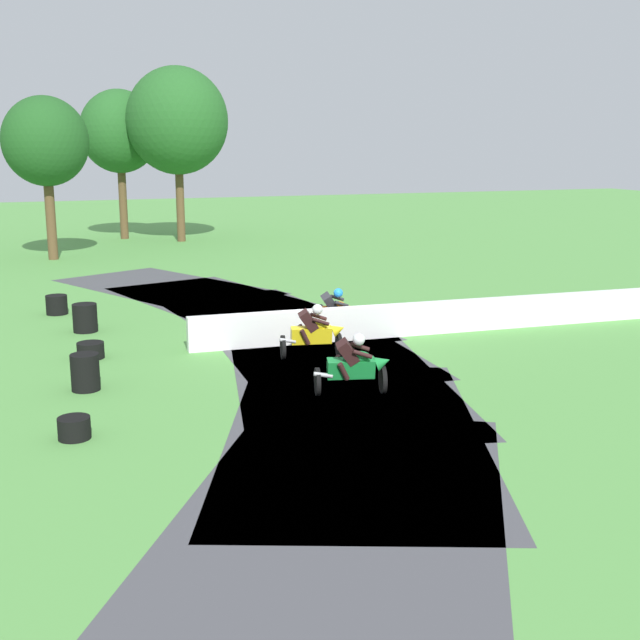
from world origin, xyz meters
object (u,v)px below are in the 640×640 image
(tire_stack_mid_b, at_px, (91,350))
(tire_stack_extra_a, at_px, (57,305))
(motorcycle_chase_yellow, at_px, (314,332))
(tire_stack_mid_a, at_px, (85,372))
(motorcycle_lead_green, at_px, (354,365))
(motorcycle_trailing_orange, at_px, (334,312))
(tire_stack_far, at_px, (85,318))
(tire_stack_near, at_px, (74,428))

(tire_stack_mid_b, bearing_deg, tire_stack_extra_a, 95.03)
(motorcycle_chase_yellow, distance_m, tire_stack_mid_a, 5.59)
(motorcycle_lead_green, distance_m, tire_stack_mid_a, 5.80)
(motorcycle_trailing_orange, bearing_deg, motorcycle_lead_green, -106.86)
(motorcycle_trailing_orange, bearing_deg, motorcycle_chase_yellow, -121.58)
(motorcycle_lead_green, bearing_deg, tire_stack_extra_a, 116.64)
(tire_stack_far, bearing_deg, motorcycle_lead_green, -59.18)
(tire_stack_mid_b, relative_size, tire_stack_extra_a, 1.02)
(motorcycle_trailing_orange, distance_m, tire_stack_mid_a, 7.57)
(tire_stack_mid_a, relative_size, tire_stack_mid_b, 1.20)
(tire_stack_near, relative_size, tire_stack_far, 0.73)
(tire_stack_far, bearing_deg, tire_stack_mid_b, -92.25)
(tire_stack_extra_a, bearing_deg, motorcycle_trailing_orange, -37.88)
(motorcycle_lead_green, relative_size, motorcycle_chase_yellow, 1.00)
(tire_stack_far, xyz_separation_m, tire_stack_extra_a, (-0.64, 2.80, -0.10))
(tire_stack_near, distance_m, tire_stack_extra_a, 11.56)
(motorcycle_trailing_orange, bearing_deg, tire_stack_mid_b, -177.11)
(motorcycle_trailing_orange, relative_size, tire_stack_mid_b, 2.53)
(tire_stack_mid_b, distance_m, tire_stack_far, 3.07)
(tire_stack_far, height_order, tire_stack_extra_a, tire_stack_far)
(motorcycle_trailing_orange, xyz_separation_m, tire_stack_mid_b, (-6.59, -0.33, -0.43))
(motorcycle_trailing_orange, xyz_separation_m, tire_stack_mid_a, (-6.93, -3.05, -0.23))
(motorcycle_trailing_orange, height_order, tire_stack_near, motorcycle_trailing_orange)
(tire_stack_mid_b, bearing_deg, motorcycle_trailing_orange, 2.89)
(tire_stack_far, bearing_deg, tire_stack_near, -95.83)
(tire_stack_mid_a, bearing_deg, tire_stack_near, -98.39)
(motorcycle_lead_green, bearing_deg, tire_stack_mid_b, 134.47)
(tire_stack_near, bearing_deg, motorcycle_lead_green, 6.38)
(motorcycle_trailing_orange, distance_m, tire_stack_far, 7.03)
(motorcycle_chase_yellow, distance_m, tire_stack_mid_b, 5.57)
(motorcycle_lead_green, xyz_separation_m, tire_stack_far, (-4.84, 8.12, -0.25))
(tire_stack_near, relative_size, tire_stack_extra_a, 0.90)
(motorcycle_chase_yellow, distance_m, motorcycle_trailing_orange, 2.67)
(tire_stack_mid_a, height_order, tire_stack_mid_b, tire_stack_mid_a)
(tire_stack_near, relative_size, tire_stack_mid_a, 0.73)
(tire_stack_near, relative_size, tire_stack_mid_b, 0.88)
(tire_stack_mid_a, bearing_deg, tire_stack_far, 85.50)
(motorcycle_lead_green, bearing_deg, tire_stack_far, 120.82)
(motorcycle_chase_yellow, relative_size, tire_stack_extra_a, 2.62)
(motorcycle_trailing_orange, height_order, tire_stack_far, motorcycle_trailing_orange)
(tire_stack_extra_a, bearing_deg, tire_stack_far, -77.22)
(tire_stack_mid_a, xyz_separation_m, tire_stack_mid_b, (0.33, 2.72, -0.20))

